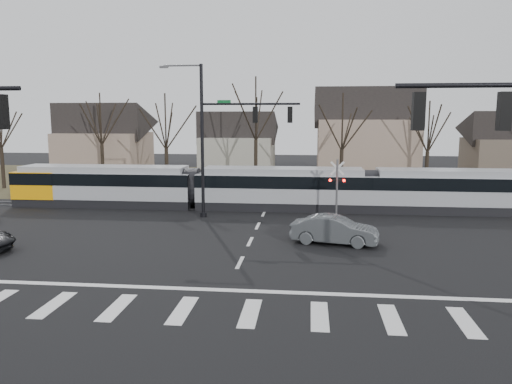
# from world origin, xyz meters

# --- Properties ---
(ground) EXTENTS (140.00, 140.00, 0.00)m
(ground) POSITION_xyz_m (0.00, 0.00, 0.00)
(ground) COLOR black
(grass_verge) EXTENTS (140.00, 28.00, 0.01)m
(grass_verge) POSITION_xyz_m (0.00, 32.00, 0.01)
(grass_verge) COLOR #38331E
(grass_verge) RESTS_ON ground
(crosswalk) EXTENTS (27.00, 2.60, 0.01)m
(crosswalk) POSITION_xyz_m (0.00, -4.00, 0.01)
(crosswalk) COLOR silver
(crosswalk) RESTS_ON ground
(stop_line) EXTENTS (28.00, 0.35, 0.01)m
(stop_line) POSITION_xyz_m (0.00, -1.80, 0.01)
(stop_line) COLOR silver
(stop_line) RESTS_ON ground
(lane_dashes) EXTENTS (0.18, 30.00, 0.01)m
(lane_dashes) POSITION_xyz_m (0.00, 16.00, 0.01)
(lane_dashes) COLOR silver
(lane_dashes) RESTS_ON ground
(rail_pair) EXTENTS (90.00, 1.52, 0.06)m
(rail_pair) POSITION_xyz_m (0.00, 15.80, 0.03)
(rail_pair) COLOR #59595E
(rail_pair) RESTS_ON ground
(tram) EXTENTS (40.39, 3.00, 3.06)m
(tram) POSITION_xyz_m (1.03, 16.00, 1.67)
(tram) COLOR gray
(tram) RESTS_ON ground
(sedan) EXTENTS (3.44, 5.26, 1.52)m
(sedan) POSITION_xyz_m (4.56, 6.05, 0.76)
(sedan) COLOR #494D50
(sedan) RESTS_ON ground
(signal_pole_far) EXTENTS (9.28, 0.44, 10.20)m
(signal_pole_far) POSITION_xyz_m (-2.41, 12.50, 5.70)
(signal_pole_far) COLOR black
(signal_pole_far) RESTS_ON ground
(rail_crossing_signal) EXTENTS (1.08, 0.36, 4.00)m
(rail_crossing_signal) POSITION_xyz_m (5.00, 12.79, 1.89)
(rail_crossing_signal) COLOR #59595B
(rail_crossing_signal) RESTS_ON ground
(tree_row) EXTENTS (59.20, 7.20, 10.00)m
(tree_row) POSITION_xyz_m (2.00, 26.00, 5.00)
(tree_row) COLOR black
(tree_row) RESTS_ON ground
(house_a) EXTENTS (9.72, 8.64, 8.60)m
(house_a) POSITION_xyz_m (-20.00, 34.00, 4.46)
(house_a) COLOR gray
(house_a) RESTS_ON ground
(house_b) EXTENTS (8.64, 7.56, 7.65)m
(house_b) POSITION_xyz_m (-5.00, 36.00, 3.97)
(house_b) COLOR gray
(house_b) RESTS_ON ground
(house_c) EXTENTS (10.80, 8.64, 10.10)m
(house_c) POSITION_xyz_m (9.00, 33.00, 5.23)
(house_c) COLOR gray
(house_c) RESTS_ON ground
(house_d) EXTENTS (8.64, 7.56, 7.65)m
(house_d) POSITION_xyz_m (24.00, 35.00, 3.97)
(house_d) COLOR brown
(house_d) RESTS_ON ground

